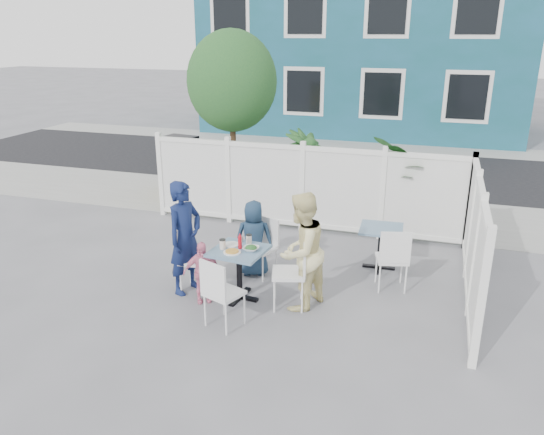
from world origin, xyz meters
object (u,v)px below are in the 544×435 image
(man, at_px, (185,238))
(boy, at_px, (254,238))
(chair_right, at_px, (295,267))
(chair_near, at_px, (220,289))
(utility_cabinet, at_px, (181,166))
(main_table, at_px, (239,261))
(toddler, at_px, (202,272))
(chair_back, at_px, (264,242))
(chair_left, at_px, (191,253))
(spare_table, at_px, (381,237))
(woman, at_px, (301,251))

(man, distance_m, boy, 1.11)
(chair_right, bearing_deg, chair_near, 122.38)
(utility_cabinet, distance_m, main_table, 5.47)
(boy, distance_m, toddler, 1.11)
(toddler, bearing_deg, chair_back, 31.02)
(chair_left, xyz_separation_m, man, (-0.05, -0.05, 0.25))
(spare_table, bearing_deg, toddler, -140.30)
(chair_near, bearing_deg, chair_left, 154.22)
(chair_right, distance_m, chair_back, 1.11)
(man, height_order, woman, man)
(spare_table, distance_m, chair_near, 2.92)
(main_table, xyz_separation_m, chair_left, (-0.75, 0.05, -0.01))
(chair_right, distance_m, woman, 0.24)
(chair_back, bearing_deg, boy, 46.83)
(spare_table, relative_size, man, 0.42)
(chair_near, height_order, boy, boy)
(main_table, height_order, chair_right, chair_right)
(chair_left, xyz_separation_m, chair_right, (1.54, -0.03, 0.02))
(woman, bearing_deg, spare_table, 171.17)
(spare_table, xyz_separation_m, chair_back, (-1.67, -0.72, -0.01))
(spare_table, height_order, chair_left, chair_left)
(utility_cabinet, height_order, chair_near, utility_cabinet)
(chair_right, bearing_deg, main_table, 75.68)
(main_table, distance_m, toddler, 0.53)
(toddler, bearing_deg, spare_table, 6.16)
(main_table, height_order, man, man)
(main_table, distance_m, chair_back, 0.87)
(toddler, bearing_deg, main_table, -6.28)
(chair_back, bearing_deg, man, 65.98)
(man, bearing_deg, main_table, -72.43)
(chair_near, height_order, woman, woman)
(chair_left, xyz_separation_m, chair_back, (0.82, 0.82, -0.05))
(main_table, relative_size, toddler, 0.88)
(chair_right, relative_size, boy, 0.85)
(chair_right, bearing_deg, utility_cabinet, 25.57)
(spare_table, height_order, boy, boy)
(chair_back, height_order, woman, woman)
(chair_left, height_order, chair_back, chair_left)
(main_table, distance_m, boy, 0.80)
(main_table, relative_size, chair_right, 0.77)
(spare_table, height_order, toddler, toddler)
(chair_right, xyz_separation_m, chair_back, (-0.72, 0.85, -0.07))
(chair_right, distance_m, boy, 1.16)
(chair_left, xyz_separation_m, boy, (0.69, 0.75, 0.02))
(woman, xyz_separation_m, boy, (-0.93, 0.76, -0.22))
(main_table, bearing_deg, spare_table, 42.38)
(toddler, bearing_deg, chair_near, -82.05)
(spare_table, relative_size, toddler, 0.77)
(chair_left, xyz_separation_m, chair_near, (0.80, -0.85, -0.02))
(main_table, height_order, chair_left, chair_left)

